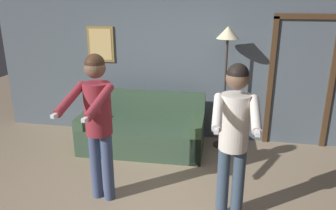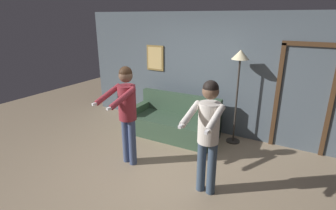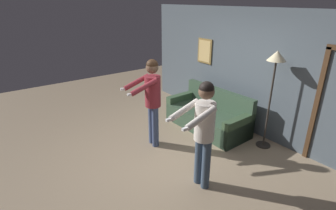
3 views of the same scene
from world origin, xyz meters
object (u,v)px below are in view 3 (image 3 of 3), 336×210
(couch, at_px, (208,116))
(torchiere_lamp, at_px, (275,68))
(person_standing_right, at_px, (203,126))
(person_standing_left, at_px, (152,95))

(couch, bearing_deg, torchiere_lamp, 15.50)
(torchiere_lamp, relative_size, person_standing_right, 1.11)
(couch, bearing_deg, person_standing_left, -94.95)
(torchiere_lamp, distance_m, person_standing_right, 1.93)
(couch, height_order, person_standing_right, person_standing_right)
(couch, xyz_separation_m, person_standing_right, (1.37, -1.50, 0.76))
(person_standing_right, bearing_deg, couch, 132.40)
(couch, distance_m, person_standing_right, 2.17)
(couch, xyz_separation_m, person_standing_left, (-0.12, -1.42, 0.79))
(torchiere_lamp, height_order, person_standing_left, torchiere_lamp)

